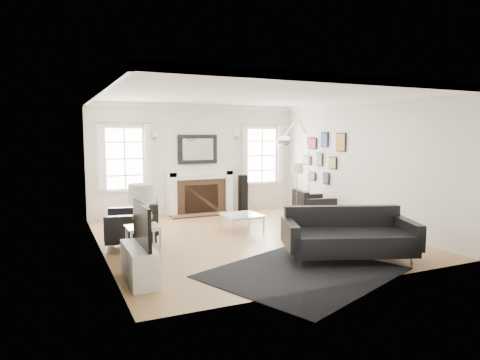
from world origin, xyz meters
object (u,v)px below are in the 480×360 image
fireplace (200,193)px  arc_floor_lamp (298,168)px  coffee_table (242,216)px  gourd_lamp (142,202)px  sofa (348,237)px  armchair_right (312,206)px  armchair_left (135,225)px

fireplace → arc_floor_lamp: arc_floor_lamp is taller
fireplace → coffee_table: bearing=-85.6°
coffee_table → gourd_lamp: 2.81m
sofa → gourd_lamp: gourd_lamp is taller
armchair_right → gourd_lamp: gourd_lamp is taller
armchair_right → arc_floor_lamp: 1.22m
fireplace → armchair_right: (2.14, -1.89, -0.21)m
sofa → armchair_left: (-3.01, 2.25, 0.01)m
arc_floor_lamp → fireplace: bearing=123.4°
coffee_table → gourd_lamp: (-2.37, -1.37, 0.65)m
arc_floor_lamp → sofa: bearing=-103.7°
fireplace → armchair_left: bearing=-129.8°
fireplace → arc_floor_lamp: size_ratio=0.71×
armchair_left → armchair_right: 4.32m
coffee_table → armchair_left: bearing=-170.9°
armchair_left → coffee_table: bearing=9.1°
sofa → gourd_lamp: 3.37m
sofa → armchair_left: armchair_left is taller
coffee_table → arc_floor_lamp: arc_floor_lamp is taller
armchair_right → arc_floor_lamp: bearing=-149.4°
armchair_left → sofa: bearing=-36.7°
armchair_right → arc_floor_lamp: (-0.64, -0.38, 0.97)m
arc_floor_lamp → coffee_table: bearing=176.7°
armchair_left → armchair_right: armchair_left is taller
gourd_lamp → arc_floor_lamp: size_ratio=0.28×
armchair_left → gourd_lamp: (-0.07, -1.00, 0.58)m
fireplace → gourd_lamp: gourd_lamp is taller
coffee_table → armchair_right: bearing=8.7°
sofa → arc_floor_lamp: (0.62, 2.54, 0.93)m
fireplace → sofa: fireplace is taller
fireplace → gourd_lamp: size_ratio=2.53×
sofa → armchair_right: bearing=66.7°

